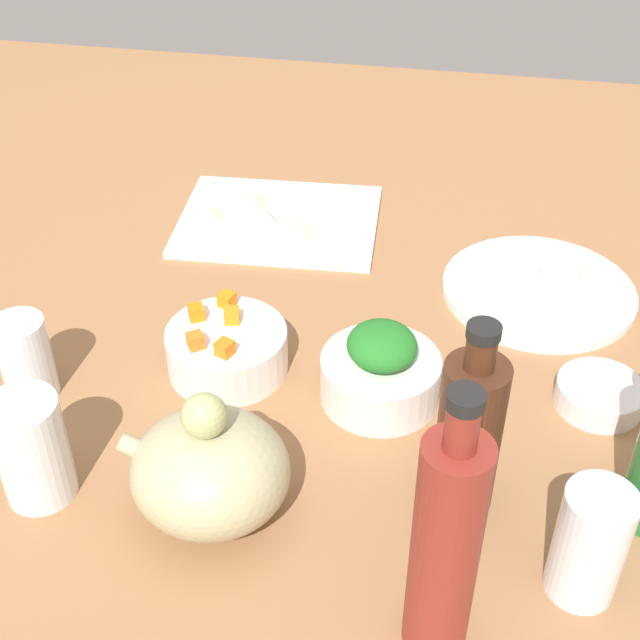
{
  "coord_description": "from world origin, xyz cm",
  "views": [
    {
      "loc": [
        -15.37,
        82.77,
        72.71
      ],
      "look_at": [
        0.0,
        0.0,
        8.0
      ],
      "focal_mm": 49.06,
      "sensor_mm": 36.0,
      "label": 1
    }
  ],
  "objects_px": {
    "bowl_small_side": "(599,395)",
    "teapot": "(210,469)",
    "drinking_glass_2": "(590,544)",
    "plate_tofu": "(538,290)",
    "cutting_board": "(279,221)",
    "bowl_carrots": "(227,350)",
    "drinking_glass_0": "(25,358)",
    "bottle_1": "(446,546)",
    "drinking_glass_1": "(32,449)",
    "bottle_2": "(469,432)",
    "bowl_greens": "(380,378)"
  },
  "relations": [
    {
      "from": "bowl_carrots",
      "to": "teapot",
      "type": "distance_m",
      "value": 0.22
    },
    {
      "from": "bottle_1",
      "to": "drinking_glass_1",
      "type": "bearing_deg",
      "value": -12.86
    },
    {
      "from": "bowl_greens",
      "to": "bottle_1",
      "type": "bearing_deg",
      "value": 106.27
    },
    {
      "from": "bottle_2",
      "to": "drinking_glass_2",
      "type": "xyz_separation_m",
      "value": [
        -0.12,
        0.09,
        -0.03
      ]
    },
    {
      "from": "drinking_glass_0",
      "to": "bowl_carrots",
      "type": "bearing_deg",
      "value": -158.48
    },
    {
      "from": "cutting_board",
      "to": "drinking_glass_2",
      "type": "bearing_deg",
      "value": 125.63
    },
    {
      "from": "bowl_carrots",
      "to": "bottle_2",
      "type": "distance_m",
      "value": 0.34
    },
    {
      "from": "cutting_board",
      "to": "bowl_carrots",
      "type": "bearing_deg",
      "value": 92.36
    },
    {
      "from": "plate_tofu",
      "to": "bowl_greens",
      "type": "xyz_separation_m",
      "value": [
        0.19,
        0.24,
        0.02
      ]
    },
    {
      "from": "drinking_glass_2",
      "to": "bowl_greens",
      "type": "bearing_deg",
      "value": -46.12
    },
    {
      "from": "bottle_2",
      "to": "drinking_glass_0",
      "type": "bearing_deg",
      "value": -7.94
    },
    {
      "from": "teapot",
      "to": "bottle_2",
      "type": "distance_m",
      "value": 0.26
    },
    {
      "from": "bowl_greens",
      "to": "bottle_1",
      "type": "relative_size",
      "value": 0.48
    },
    {
      "from": "cutting_board",
      "to": "bottle_1",
      "type": "bearing_deg",
      "value": 113.69
    },
    {
      "from": "plate_tofu",
      "to": "teapot",
      "type": "xyz_separation_m",
      "value": [
        0.33,
        0.44,
        0.05
      ]
    },
    {
      "from": "bowl_greens",
      "to": "teapot",
      "type": "distance_m",
      "value": 0.25
    },
    {
      "from": "bottle_1",
      "to": "bottle_2",
      "type": "height_order",
      "value": "bottle_1"
    },
    {
      "from": "bowl_small_side",
      "to": "drinking_glass_2",
      "type": "distance_m",
      "value": 0.26
    },
    {
      "from": "bowl_carrots",
      "to": "bottle_1",
      "type": "relative_size",
      "value": 0.5
    },
    {
      "from": "bowl_greens",
      "to": "drinking_glass_1",
      "type": "relative_size",
      "value": 1.14
    },
    {
      "from": "plate_tofu",
      "to": "drinking_glass_1",
      "type": "xyz_separation_m",
      "value": [
        0.51,
        0.45,
        0.06
      ]
    },
    {
      "from": "bowl_small_side",
      "to": "drinking_glass_1",
      "type": "bearing_deg",
      "value": 22.56
    },
    {
      "from": "plate_tofu",
      "to": "cutting_board",
      "type": "bearing_deg",
      "value": -16.51
    },
    {
      "from": "drinking_glass_0",
      "to": "drinking_glass_1",
      "type": "height_order",
      "value": "drinking_glass_1"
    },
    {
      "from": "plate_tofu",
      "to": "drinking_glass_1",
      "type": "distance_m",
      "value": 0.69
    },
    {
      "from": "teapot",
      "to": "bowl_carrots",
      "type": "bearing_deg",
      "value": -78.6
    },
    {
      "from": "teapot",
      "to": "drinking_glass_2",
      "type": "xyz_separation_m",
      "value": [
        -0.36,
        0.03,
        0.0
      ]
    },
    {
      "from": "drinking_glass_2",
      "to": "bowl_carrots",
      "type": "bearing_deg",
      "value": -31.02
    },
    {
      "from": "teapot",
      "to": "bowl_greens",
      "type": "bearing_deg",
      "value": -125.75
    },
    {
      "from": "bottle_1",
      "to": "teapot",
      "type": "bearing_deg",
      "value": -23.81
    },
    {
      "from": "bowl_small_side",
      "to": "teapot",
      "type": "height_order",
      "value": "teapot"
    },
    {
      "from": "bowl_carrots",
      "to": "bowl_small_side",
      "type": "bearing_deg",
      "value": -178.06
    },
    {
      "from": "bowl_carrots",
      "to": "bottle_1",
      "type": "distance_m",
      "value": 0.43
    },
    {
      "from": "bottle_2",
      "to": "teapot",
      "type": "bearing_deg",
      "value": 14.23
    },
    {
      "from": "bowl_small_side",
      "to": "cutting_board",
      "type": "bearing_deg",
      "value": -35.78
    },
    {
      "from": "cutting_board",
      "to": "bottle_2",
      "type": "relative_size",
      "value": 1.33
    },
    {
      "from": "drinking_glass_0",
      "to": "drinking_glass_2",
      "type": "bearing_deg",
      "value": 165.61
    },
    {
      "from": "plate_tofu",
      "to": "bowl_greens",
      "type": "distance_m",
      "value": 0.31
    },
    {
      "from": "bowl_carrots",
      "to": "drinking_glass_0",
      "type": "height_order",
      "value": "drinking_glass_0"
    },
    {
      "from": "plate_tofu",
      "to": "drinking_glass_2",
      "type": "relative_size",
      "value": 2.1
    },
    {
      "from": "teapot",
      "to": "drinking_glass_2",
      "type": "bearing_deg",
      "value": 175.85
    },
    {
      "from": "bowl_small_side",
      "to": "drinking_glass_1",
      "type": "relative_size",
      "value": 0.82
    },
    {
      "from": "bowl_greens",
      "to": "bowl_carrots",
      "type": "relative_size",
      "value": 0.95
    },
    {
      "from": "teapot",
      "to": "bottle_2",
      "type": "xyz_separation_m",
      "value": [
        -0.25,
        -0.06,
        0.04
      ]
    },
    {
      "from": "bowl_greens",
      "to": "bowl_small_side",
      "type": "bearing_deg",
      "value": -172.65
    },
    {
      "from": "plate_tofu",
      "to": "bowl_greens",
      "type": "bearing_deg",
      "value": 52.65
    },
    {
      "from": "bottle_1",
      "to": "drinking_glass_2",
      "type": "xyz_separation_m",
      "value": [
        -0.13,
        -0.08,
        -0.06
      ]
    },
    {
      "from": "plate_tofu",
      "to": "drinking_glass_2",
      "type": "height_order",
      "value": "drinking_glass_2"
    },
    {
      "from": "bottle_2",
      "to": "drinking_glass_1",
      "type": "bearing_deg",
      "value": 9.28
    },
    {
      "from": "teapot",
      "to": "drinking_glass_0",
      "type": "xyz_separation_m",
      "value": [
        0.26,
        -0.13,
        -0.01
      ]
    }
  ]
}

